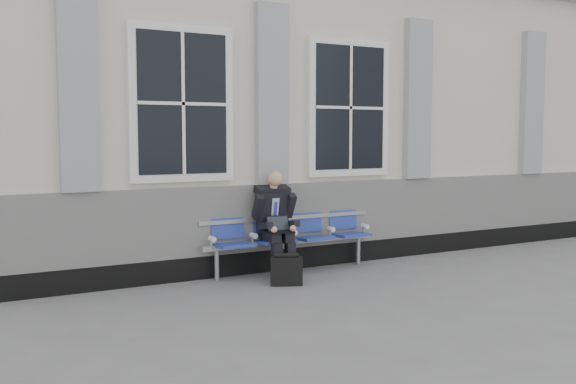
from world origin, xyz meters
TOP-DOWN VIEW (x-y plane):
  - ground at (0.00, 0.00)m, footprint 70.00×70.00m
  - station_building at (-0.02, 3.47)m, footprint 14.40×4.40m
  - bench at (-0.67, 1.32)m, footprint 2.60×0.47m
  - businessman at (-0.97, 1.19)m, footprint 0.57×0.76m
  - briefcase at (-1.11, 0.63)m, footprint 0.42×0.31m

SIDE VIEW (x-z plane):
  - ground at x=0.00m, z-range 0.00..0.00m
  - briefcase at x=-1.11m, z-range -0.02..0.39m
  - bench at x=-0.67m, z-range 0.10..1.01m
  - businessman at x=-0.97m, z-range 0.06..1.45m
  - station_building at x=-0.02m, z-range -0.02..4.47m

